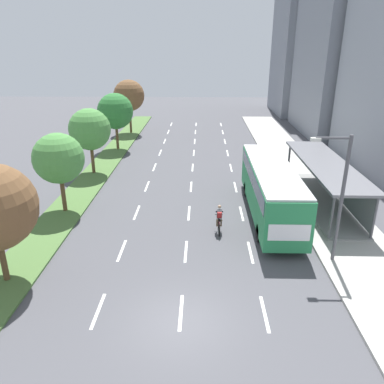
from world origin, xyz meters
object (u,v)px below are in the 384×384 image
Objects in this scene: cyclist at (219,220)px; median_tree_third at (90,130)px; median_tree_second at (59,159)px; streetlight at (339,192)px; bus_shelter at (328,178)px; median_tree_fifth at (129,96)px; bus at (271,186)px; median_tree_fourth at (115,111)px.

median_tree_third is (-10.42, 10.65, 3.09)m from cyclist.
median_tree_second is 16.77m from streetlight.
median_tree_fifth reaches higher than bus_shelter.
median_tree_fifth reaches higher than bus.
median_tree_second is at bearing -88.33° from median_tree_third.
streetlight reaches higher than median_tree_second.
median_tree_third is 7.98m from median_tree_fourth.
streetlight is (15.72, -5.83, 0.19)m from median_tree_second.
median_tree_third is at bearing 91.67° from median_tree_second.
streetlight is at bearing -62.41° from median_tree_fifth.
median_tree_third is at bearing 134.38° from cyclist.
cyclist is at bearing -143.80° from bus.
cyclist is 0.28× the size of streetlight.
streetlight reaches higher than cyclist.
cyclist is at bearing -45.62° from median_tree_third.
median_tree_third is (-13.78, 8.19, 1.81)m from bus.
median_tree_second is (-10.19, 2.68, 2.91)m from cyclist.
median_tree_fifth reaches higher than cyclist.
cyclist is (-3.36, -2.46, -1.28)m from bus.
bus_shelter is at bearing -38.57° from median_tree_fourth.
median_tree_fifth is (-13.37, 24.13, 2.60)m from bus.
median_tree_fifth is at bearing 110.63° from cyclist.
median_tree_fourth reaches higher than bus_shelter.
streetlight is (15.53, -21.76, -0.18)m from median_tree_fourth.
median_tree_fifth is at bearing 119.00° from bus.
median_tree_second is (-13.55, 0.22, 1.64)m from bus.
streetlight is at bearing -54.49° from median_tree_fourth.
median_tree_fourth is (-10.00, 18.62, 3.28)m from cyclist.
median_tree_fifth reaches higher than median_tree_third.
median_tree_third is 0.85× the size of median_tree_fifth.
cyclist is at bearing -69.37° from median_tree_fifth.
bus_shelter is at bearing 6.00° from median_tree_second.
median_tree_second is 23.93m from median_tree_fifth.
median_tree_fifth is (-17.65, 22.04, 2.80)m from bus_shelter.
bus_shelter is 18.02m from median_tree_second.
bus_shelter is 8.24m from streetlight.
median_tree_fourth is (0.42, 7.97, 0.20)m from median_tree_third.
bus is at bearing 36.20° from cyclist.
bus is at bearing -0.92° from median_tree_second.
median_tree_fourth is at bearing -89.93° from median_tree_fifth.
median_tree_third is 0.95× the size of median_tree_fourth.
bus is 21.06m from median_tree_fourth.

